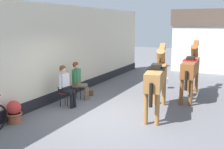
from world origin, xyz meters
name	(u,v)px	position (x,y,z in m)	size (l,w,h in m)	color
ground_plane	(141,94)	(0.00, 3.00, 0.00)	(40.00, 40.00, 0.00)	slate
pub_facade_wall	(64,56)	(-2.55, 1.50, 1.54)	(0.34, 14.00, 3.40)	beige
distant_cottage	(204,39)	(1.40, 9.91, 1.80)	(3.40, 2.60, 3.50)	silver
seated_visitor_near	(65,84)	(-1.71, 0.34, 0.78)	(0.61, 0.49, 1.39)	red
seated_visitor_far	(78,79)	(-1.78, 1.25, 0.78)	(0.61, 0.48, 1.39)	black
saddled_horse_near	(157,76)	(1.20, 1.05, 1.16)	(0.81, 2.98, 2.06)	#9E6B38
saddled_horse_far	(191,67)	(1.83, 3.32, 1.16)	(0.57, 3.00, 2.06)	brown
flower_planter_near	(14,111)	(-2.11, -1.55, 0.33)	(0.43, 0.43, 0.64)	#A85638
spare_stool_white	(164,79)	(0.61, 4.23, 0.40)	(0.32, 0.32, 0.46)	white
satchel_bag	(90,93)	(-1.69, 1.90, 0.10)	(0.28, 0.12, 0.20)	brown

